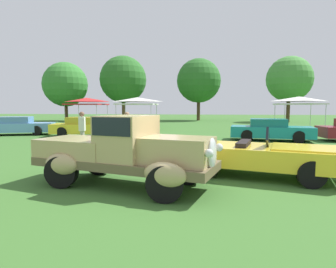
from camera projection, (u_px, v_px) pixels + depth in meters
The scene contains 15 objects.
ground_plane at pixel (145, 185), 6.97m from camera, with size 120.00×120.00×0.00m, color #386628.
feature_pickup_truck at pixel (125, 150), 6.82m from camera, with size 4.68×2.73×1.70m.
neighbor_convertible at pixel (262, 155), 7.78m from camera, with size 4.47×2.75×1.40m.
show_car_skyblue at pixel (18, 126), 19.15m from camera, with size 4.76×2.97×1.22m.
show_car_yellow at pixel (84, 127), 18.32m from camera, with size 4.29×2.29×1.22m.
show_car_teal at pixel (271, 130), 15.88m from camera, with size 4.56×2.32×1.22m.
spectator_between_cars at pixel (127, 131), 11.55m from camera, with size 0.41×0.47×1.69m.
spectator_by_row at pixel (82, 130), 12.32m from camera, with size 0.33×0.45×1.69m.
canopy_tent_left_field at pixel (87, 101), 26.66m from camera, with size 3.28×3.28×2.71m.
canopy_tent_center_field at pixel (137, 101), 25.59m from camera, with size 3.39×3.39×2.71m.
canopy_tent_right_field at pixel (299, 100), 23.29m from camera, with size 3.34×3.34×2.71m.
treeline_far_left at pixel (65, 85), 37.10m from camera, with size 5.74×5.74×7.62m.
treeline_mid_left at pixel (123, 80), 37.47m from camera, with size 6.11×6.11×8.48m.
treeline_center at pixel (199, 81), 38.17m from camera, with size 5.88×5.88×8.27m.
treeline_mid_right at pixel (289, 79), 34.77m from camera, with size 5.51×5.51×7.98m.
Camera 1 is at (1.34, -6.70, 1.92)m, focal length 30.47 mm.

